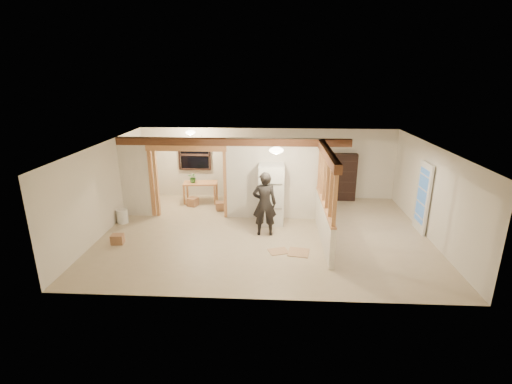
# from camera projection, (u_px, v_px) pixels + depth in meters

# --- Properties ---
(floor) EXTENTS (9.00, 6.50, 0.01)m
(floor) POSITION_uv_depth(u_px,v_px,m) (264.00, 233.00, 10.51)
(floor) COLOR #BDA98D
(floor) RESTS_ON ground
(ceiling) EXTENTS (9.00, 6.50, 0.01)m
(ceiling) POSITION_uv_depth(u_px,v_px,m) (265.00, 146.00, 9.75)
(ceiling) COLOR white
(wall_back) EXTENTS (9.00, 0.01, 2.50)m
(wall_back) POSITION_uv_depth(u_px,v_px,m) (267.00, 163.00, 13.22)
(wall_back) COLOR silver
(wall_back) RESTS_ON floor
(wall_front) EXTENTS (9.00, 0.01, 2.50)m
(wall_front) POSITION_uv_depth(u_px,v_px,m) (259.00, 242.00, 7.04)
(wall_front) COLOR silver
(wall_front) RESTS_ON floor
(wall_left) EXTENTS (0.01, 6.50, 2.50)m
(wall_left) POSITION_uv_depth(u_px,v_px,m) (104.00, 188.00, 10.35)
(wall_left) COLOR silver
(wall_left) RESTS_ON floor
(wall_right) EXTENTS (0.01, 6.50, 2.50)m
(wall_right) POSITION_uv_depth(u_px,v_px,m) (433.00, 194.00, 9.90)
(wall_right) COLOR silver
(wall_right) RESTS_ON floor
(partition_left_stub) EXTENTS (0.90, 0.12, 2.50)m
(partition_left_stub) POSITION_uv_depth(u_px,v_px,m) (135.00, 177.00, 11.47)
(partition_left_stub) COLOR white
(partition_left_stub) RESTS_ON floor
(partition_center) EXTENTS (2.80, 0.12, 2.50)m
(partition_center) POSITION_uv_depth(u_px,v_px,m) (272.00, 179.00, 11.26)
(partition_center) COLOR white
(partition_center) RESTS_ON floor
(doorway_frame) EXTENTS (2.46, 0.14, 2.20)m
(doorway_frame) POSITION_uv_depth(u_px,v_px,m) (188.00, 183.00, 11.43)
(doorway_frame) COLOR tan
(doorway_frame) RESTS_ON floor
(header_beam_back) EXTENTS (7.00, 0.18, 0.22)m
(header_beam_back) POSITION_uv_depth(u_px,v_px,m) (232.00, 142.00, 10.97)
(header_beam_back) COLOR brown
(header_beam_back) RESTS_ON ceiling
(header_beam_right) EXTENTS (0.18, 3.30, 0.22)m
(header_beam_right) POSITION_uv_depth(u_px,v_px,m) (328.00, 154.00, 9.32)
(header_beam_right) COLOR brown
(header_beam_right) RESTS_ON ceiling
(pony_wall) EXTENTS (0.12, 3.20, 1.00)m
(pony_wall) POSITION_uv_depth(u_px,v_px,m) (324.00, 223.00, 9.90)
(pony_wall) COLOR white
(pony_wall) RESTS_ON floor
(stud_partition) EXTENTS (0.14, 3.20, 1.32)m
(stud_partition) POSITION_uv_depth(u_px,v_px,m) (326.00, 181.00, 9.54)
(stud_partition) COLOR tan
(stud_partition) RESTS_ON pony_wall
(window_back) EXTENTS (1.12, 0.10, 1.10)m
(window_back) POSITION_uv_depth(u_px,v_px,m) (194.00, 155.00, 13.18)
(window_back) COLOR black
(window_back) RESTS_ON wall_back
(french_door) EXTENTS (0.12, 0.86, 2.00)m
(french_door) POSITION_uv_depth(u_px,v_px,m) (423.00, 198.00, 10.36)
(french_door) COLOR white
(french_door) RESTS_ON floor
(ceiling_dome_main) EXTENTS (0.36, 0.36, 0.16)m
(ceiling_dome_main) POSITION_uv_depth(u_px,v_px,m) (276.00, 150.00, 9.26)
(ceiling_dome_main) COLOR #FFEABF
(ceiling_dome_main) RESTS_ON ceiling
(ceiling_dome_util) EXTENTS (0.32, 0.32, 0.14)m
(ceiling_dome_util) POSITION_uv_depth(u_px,v_px,m) (190.00, 132.00, 12.06)
(ceiling_dome_util) COLOR #FFEABF
(ceiling_dome_util) RESTS_ON ceiling
(hanging_bulb) EXTENTS (0.07, 0.07, 0.07)m
(hanging_bulb) POSITION_uv_depth(u_px,v_px,m) (202.00, 146.00, 11.46)
(hanging_bulb) COLOR #FFD88C
(hanging_bulb) RESTS_ON ceiling
(refrigerator) EXTENTS (0.74, 0.72, 1.80)m
(refrigerator) POSITION_uv_depth(u_px,v_px,m) (271.00, 194.00, 10.97)
(refrigerator) COLOR white
(refrigerator) RESTS_ON floor
(woman) EXTENTS (0.69, 0.47, 1.81)m
(woman) POSITION_uv_depth(u_px,v_px,m) (264.00, 204.00, 10.14)
(woman) COLOR black
(woman) RESTS_ON floor
(work_table) EXTENTS (1.21, 0.70, 0.73)m
(work_table) POSITION_uv_depth(u_px,v_px,m) (201.00, 192.00, 12.91)
(work_table) COLOR tan
(work_table) RESTS_ON floor
(potted_plant) EXTENTS (0.38, 0.34, 0.37)m
(potted_plant) POSITION_uv_depth(u_px,v_px,m) (193.00, 177.00, 12.72)
(potted_plant) COLOR #31782F
(potted_plant) RESTS_ON work_table
(shop_vac) EXTENTS (0.65, 0.65, 0.69)m
(shop_vac) POSITION_uv_depth(u_px,v_px,m) (144.00, 195.00, 12.70)
(shop_vac) COLOR maroon
(shop_vac) RESTS_ON floor
(bookshelf) EXTENTS (0.84, 0.28, 1.68)m
(bookshelf) POSITION_uv_depth(u_px,v_px,m) (344.00, 177.00, 13.01)
(bookshelf) COLOR black
(bookshelf) RESTS_ON floor
(bucket) EXTENTS (0.41, 0.41, 0.42)m
(bucket) POSITION_uv_depth(u_px,v_px,m) (122.00, 216.00, 11.17)
(bucket) COLOR white
(bucket) RESTS_ON floor
(box_util_a) EXTENTS (0.38, 0.35, 0.27)m
(box_util_a) POSITION_uv_depth(u_px,v_px,m) (221.00, 206.00, 12.24)
(box_util_a) COLOR #A57350
(box_util_a) RESTS_ON floor
(box_util_b) EXTENTS (0.39, 0.39, 0.28)m
(box_util_b) POSITION_uv_depth(u_px,v_px,m) (193.00, 202.00, 12.62)
(box_util_b) COLOR #A57350
(box_util_b) RESTS_ON floor
(box_front) EXTENTS (0.34, 0.29, 0.25)m
(box_front) POSITION_uv_depth(u_px,v_px,m) (118.00, 239.00, 9.81)
(box_front) COLOR #A57350
(box_front) RESTS_ON floor
(floor_panel_near) EXTENTS (0.59, 0.59, 0.02)m
(floor_panel_near) POSITION_uv_depth(u_px,v_px,m) (299.00, 252.00, 9.34)
(floor_panel_near) COLOR tan
(floor_panel_near) RESTS_ON floor
(floor_panel_far) EXTENTS (0.58, 0.52, 0.02)m
(floor_panel_far) POSITION_uv_depth(u_px,v_px,m) (278.00, 251.00, 9.40)
(floor_panel_far) COLOR tan
(floor_panel_far) RESTS_ON floor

